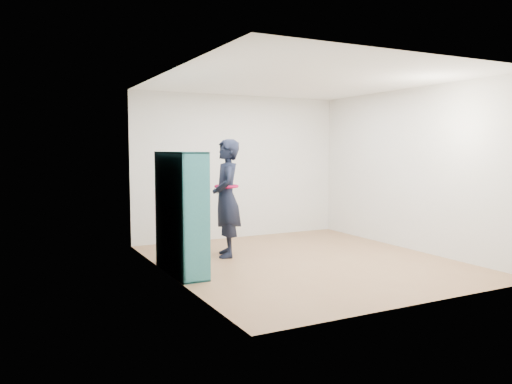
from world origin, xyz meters
TOP-DOWN VIEW (x-y plane):
  - floor at (0.00, 0.00)m, footprint 4.50×4.50m
  - ceiling at (0.00, 0.00)m, footprint 4.50×4.50m
  - wall_left at (-2.00, 0.00)m, footprint 0.02×4.50m
  - wall_right at (2.00, 0.00)m, footprint 0.02×4.50m
  - wall_back at (0.00, 2.25)m, footprint 4.00×0.02m
  - wall_front at (0.00, -2.25)m, footprint 4.00×0.02m
  - bookshelf at (-1.84, 0.18)m, footprint 0.35×1.20m
  - person at (-0.87, 0.84)m, footprint 0.61×0.75m
  - smartphone at (-0.97, 0.97)m, footprint 0.02×0.10m

SIDE VIEW (x-z plane):
  - floor at x=0.00m, z-range 0.00..0.00m
  - bookshelf at x=-1.84m, z-range -0.02..1.58m
  - person at x=-0.87m, z-range 0.00..1.78m
  - smartphone at x=-0.97m, z-range 0.94..1.07m
  - wall_left at x=-2.00m, z-range 0.00..2.60m
  - wall_right at x=2.00m, z-range 0.00..2.60m
  - wall_back at x=0.00m, z-range 0.00..2.60m
  - wall_front at x=0.00m, z-range 0.00..2.60m
  - ceiling at x=0.00m, z-range 2.60..2.60m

